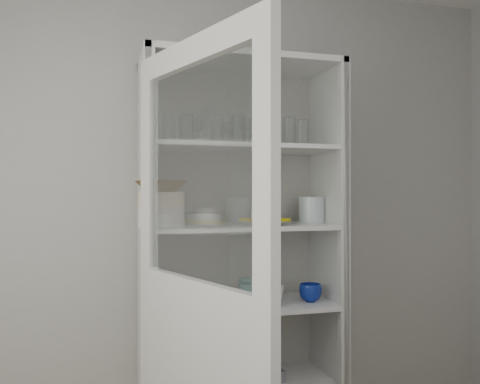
{
  "coord_description": "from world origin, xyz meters",
  "views": [
    {
      "loc": [
        -0.5,
        -1.22,
        1.42
      ],
      "look_at": [
        0.2,
        1.27,
        1.43
      ],
      "focal_mm": 38.0,
      "sensor_mm": 36.0,
      "label": 1
    }
  ],
  "objects": [
    {
      "name": "tumbler_9",
      "position": [
        0.07,
        1.26,
        1.72
      ],
      "size": [
        0.08,
        0.08,
        0.13
      ],
      "primitive_type": "cylinder",
      "rotation": [
        0.0,
        0.0,
        -0.4
      ],
      "color": "silver",
      "rests_on": "shelf_glass"
    },
    {
      "name": "grey_bowl_stack",
      "position": [
        0.61,
        1.31,
        1.33
      ],
      "size": [
        0.14,
        0.14,
        0.14
      ],
      "primitive_type": "cylinder",
      "color": "silver",
      "rests_on": "shelf_plates"
    },
    {
      "name": "tumbler_1",
      "position": [
        -0.1,
        1.11,
        1.72
      ],
      "size": [
        0.08,
        0.08,
        0.13
      ],
      "primitive_type": "cylinder",
      "rotation": [
        0.0,
        0.0,
        -0.42
      ],
      "color": "silver",
      "rests_on": "shelf_glass"
    },
    {
      "name": "terracotta_bowl",
      "position": [
        -0.21,
        1.19,
        1.45
      ],
      "size": [
        0.29,
        0.29,
        0.05
      ],
      "primitive_type": "imported",
      "rotation": [
        0.0,
        0.0,
        0.38
      ],
      "color": "#513010",
      "rests_on": "cream_bowl"
    },
    {
      "name": "cupboard_door",
      "position": [
        -0.15,
        0.63,
        0.87
      ],
      "size": [
        0.35,
        0.86,
        2.0
      ],
      "rotation": [
        0.0,
        0.0,
        -1.22
      ],
      "color": "silver",
      "rests_on": "floor"
    },
    {
      "name": "tumbler_10",
      "position": [
        0.3,
        1.28,
        1.74
      ],
      "size": [
        0.08,
        0.08,
        0.15
      ],
      "primitive_type": "cylinder",
      "rotation": [
        0.0,
        0.0,
        -0.03
      ],
      "color": "silver",
      "rests_on": "shelf_glass"
    },
    {
      "name": "tumbler_12",
      "position": [
        0.3,
        1.15,
        1.74
      ],
      "size": [
        0.08,
        0.08,
        0.15
      ],
      "primitive_type": "cylinder",
      "color": "silver",
      "rests_on": "shelf_glass"
    },
    {
      "name": "wall_back",
      "position": [
        0.0,
        1.5,
        1.3
      ],
      "size": [
        3.6,
        0.02,
        2.6
      ],
      "primitive_type": "cube",
      "color": "#A3A29F",
      "rests_on": "ground"
    },
    {
      "name": "tumbler_11",
      "position": [
        0.19,
        1.28,
        1.74
      ],
      "size": [
        0.09,
        0.09,
        0.16
      ],
      "primitive_type": "cylinder",
      "rotation": [
        0.0,
        0.0,
        -0.2
      ],
      "color": "silver",
      "rests_on": "shelf_glass"
    },
    {
      "name": "goblet_0",
      "position": [
        -0.0,
        1.37,
        1.74
      ],
      "size": [
        0.07,
        0.07,
        0.15
      ],
      "primitive_type": null,
      "color": "silver",
      "rests_on": "shelf_glass"
    },
    {
      "name": "goblet_2",
      "position": [
        0.25,
        1.38,
        1.75
      ],
      "size": [
        0.08,
        0.08,
        0.18
      ],
      "primitive_type": null,
      "color": "silver",
      "rests_on": "shelf_glass"
    },
    {
      "name": "measuring_cups",
      "position": [
        0.12,
        1.22,
        0.88
      ],
      "size": [
        0.09,
        0.09,
        0.04
      ],
      "primitive_type": "cylinder",
      "color": "silver",
      "rests_on": "shelf_mugs"
    },
    {
      "name": "mug_teal",
      "position": [
        0.38,
        1.32,
        0.91
      ],
      "size": [
        0.1,
        0.1,
        0.09
      ],
      "primitive_type": "imported",
      "rotation": [
        0.0,
        0.0,
        0.0
      ],
      "color": "teal",
      "rests_on": "shelf_mugs"
    },
    {
      "name": "goblet_1",
      "position": [
        0.17,
        1.39,
        1.74
      ],
      "size": [
        0.07,
        0.07,
        0.15
      ],
      "primitive_type": null,
      "color": "silver",
      "rests_on": "shelf_glass"
    },
    {
      "name": "goblet_3",
      "position": [
        0.4,
        1.39,
        1.76
      ],
      "size": [
        0.08,
        0.08,
        0.19
      ],
      "primitive_type": null,
      "color": "silver",
      "rests_on": "shelf_glass"
    },
    {
      "name": "pantry_cabinet",
      "position": [
        0.2,
        1.34,
        0.94
      ],
      "size": [
        1.0,
        0.45,
        2.1
      ],
      "color": "silver",
      "rests_on": "floor"
    },
    {
      "name": "tumbler_3",
      "position": [
        0.27,
        1.11,
        1.73
      ],
      "size": [
        0.07,
        0.07,
        0.15
      ],
      "primitive_type": "cylinder",
      "rotation": [
        0.0,
        0.0,
        -0.02
      ],
      "color": "silver",
      "rests_on": "shelf_glass"
    },
    {
      "name": "cream_dish",
      "position": [
        -0.11,
        1.27,
        0.5
      ],
      "size": [
        0.27,
        0.27,
        0.08
      ],
      "primitive_type": "imported",
      "rotation": [
        0.0,
        0.0,
        -0.12
      ],
      "color": "beige",
      "rests_on": "shelf_bot"
    },
    {
      "name": "tumbler_5",
      "position": [
        0.42,
        1.15,
        1.73
      ],
      "size": [
        0.08,
        0.08,
        0.14
      ],
      "primitive_type": "cylinder",
      "rotation": [
        0.0,
        0.0,
        0.23
      ],
      "color": "silver",
      "rests_on": "shelf_glass"
    },
    {
      "name": "tumbler_4",
      "position": [
        0.24,
        1.14,
        1.72
      ],
      "size": [
        0.08,
        0.08,
        0.12
      ],
      "primitive_type": "cylinder",
      "rotation": [
        0.0,
        0.0,
        -0.34
      ],
      "color": "silver",
      "rests_on": "shelf_glass"
    },
    {
      "name": "tumbler_7",
      "position": [
        -0.21,
        1.26,
        1.73
      ],
      "size": [
        0.08,
        0.08,
        0.14
      ],
      "primitive_type": "cylinder",
      "rotation": [
        0.0,
        0.0,
        0.17
      ],
      "color": "silver",
      "rests_on": "shelf_glass"
    },
    {
      "name": "glass_platter",
      "position": [
        0.32,
        1.25,
        1.27
      ],
      "size": [
        0.39,
        0.39,
        0.02
      ],
      "primitive_type": "cylinder",
      "rotation": [
        0.0,
        0.0,
        0.18
      ],
      "color": "silver",
      "rests_on": "shelf_plates"
    },
    {
      "name": "tumbler_0",
      "position": [
        -0.18,
        1.14,
        1.73
      ],
      "size": [
        0.08,
        0.08,
        0.13
      ],
      "primitive_type": "cylinder",
      "rotation": [
        0.0,
        0.0,
        0.24
      ],
      "color": "silver",
      "rests_on": "shelf_glass"
    },
    {
      "name": "teal_jar",
      "position": [
        0.25,
        1.33,
        0.91
      ],
      "size": [
        0.09,
        0.09,
        0.1
      ],
      "color": "teal",
      "rests_on": "shelf_mugs"
    },
    {
      "name": "yellow_trivet",
      "position": [
        0.32,
        1.25,
        1.29
      ],
      "size": [
        0.24,
        0.24,
        0.01
      ],
      "primitive_type": "cube",
      "rotation": [
        0.0,
        0.0,
        0.37
      ],
      "color": "#E0B40D",
      "rests_on": "glass_platter"
    },
    {
      "name": "white_canister",
      "position": [
        -0.16,
        1.32,
        0.93
      ],
      "size": [
        0.15,
        0.15,
        0.14
      ],
      "primitive_type": "cylinder",
      "rotation": [
        0.0,
        0.0,
        0.28
      ],
      "color": "silver",
      "rests_on": "shelf_mugs"
    },
    {
      "name": "tumbler_8",
      "position": [
        -0.08,
        1.26,
        1.73
      ],
      "size": [
        0.09,
        0.09,
        0.15
      ],
      "primitive_type": "cylinder",
      "rotation": [
        0.0,
        0.0,
        0.28
      ],
      "color": "silver",
      "rests_on": "shelf_glass"
    },
    {
      "name": "mug_white",
      "position": [
        0.33,
        1.15,
        0.91
      ],
      "size": [
        0.12,
        0.12,
        0.1
      ],
      "primitive_type": "imported",
      "rotation": [
        0.0,
        0.0,
        0.1
      ],
      "color": "silver",
      "rests_on": "shelf_mugs"
    },
    {
      "name": "cream_bowl",
      "position": [
        -0.21,
        1.19,
        1.39
      ],
      "size": [
        0.28,
        0.28,
        0.07
      ],
      "primitive_type": "cylinder",
      "rotation": [
        0.0,
        0.0,
        -0.34
      ],
      "color": "beige",
      "rests_on": "plate_stack_front"
    },
    {
      "name": "tin_box",
      "position": [
        0.31,
        1.25,
        0.49
      ],
      "size": [
        0.22,
        0.17,
        0.06
      ],
      "primitive_type": "cube",
      "rotation": [
        0.0,
        0.0,
        0.13
      ],
      "color": "gray",
      "rests_on": "shelf_bot"
    },
    {
      "name": "tumbler_2",
      "position": [
        0.05,
        1.15,
        1.73
      ],
      "size": [
        0.08,
        0.08,
        0.13
      ],
      "primitive_type": "cylinder",
      "rotation": [
        0.0,
        0.0,
        0.31
      ],
      "color": "silver",
      "rests_on": "shelf_glass"
    },
    {
      "name": "plate_stack_front",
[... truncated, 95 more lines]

